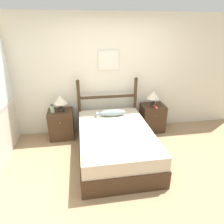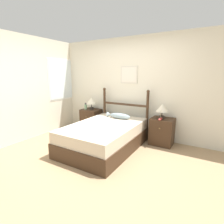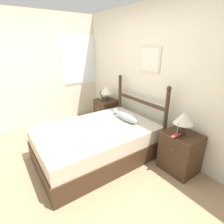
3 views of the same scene
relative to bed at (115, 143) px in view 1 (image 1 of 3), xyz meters
The scene contains 11 objects.
ground_plane 0.65m from the bed, 79.20° to the right, with size 16.00×16.00×0.00m, color #9E7F5B.
wall_back 1.53m from the bed, 84.46° to the left, with size 6.40×0.08×2.55m.
bed is the anchor object (origin of this frame).
headboard 1.05m from the bed, 90.00° to the left, with size 1.33×0.08×1.26m.
nightstand_left 1.35m from the bed, 139.97° to the left, with size 0.52×0.46×0.63m.
nightstand_right 1.35m from the bed, 40.03° to the left, with size 0.52×0.46×0.63m.
table_lamp_left 1.45m from the bed, 139.31° to the left, with size 0.28×0.28×0.34m.
table_lamp_right 1.45m from the bed, 40.11° to the left, with size 0.28×0.28×0.34m.
bottle 1.49m from the bed, 145.43° to the left, with size 0.08×0.08×0.19m.
model_boat 1.31m from the bed, 35.56° to the left, with size 0.07×0.25×0.21m.
fish_pillow 0.69m from the bed, 87.56° to the left, with size 0.63×0.15×0.14m.
Camera 1 is at (-0.69, -2.56, 2.26)m, focal length 32.00 mm.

